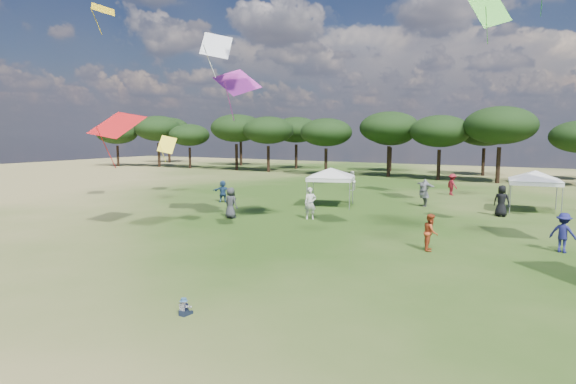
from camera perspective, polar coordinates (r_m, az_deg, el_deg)
name	(u,v)px	position (r m, az deg, el deg)	size (l,w,h in m)	color
ground	(131,349)	(12.14, -18.10, -17.30)	(140.00, 140.00, 0.00)	#2D4A16
tree_line	(494,128)	(55.13, 23.27, 6.94)	(108.78, 17.63, 7.77)	black
tent_left	(331,169)	(32.53, 5.09, 2.67)	(5.72, 5.72, 2.92)	gray
tent_right	(535,172)	(33.81, 27.27, 2.08)	(5.97, 5.97, 2.91)	gray
toddler	(184,308)	(13.71, -12.18, -13.25)	(0.33, 0.36, 0.49)	black
festival_crowd	(436,199)	(31.17, 17.10, -0.77)	(30.00, 20.38, 1.93)	navy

